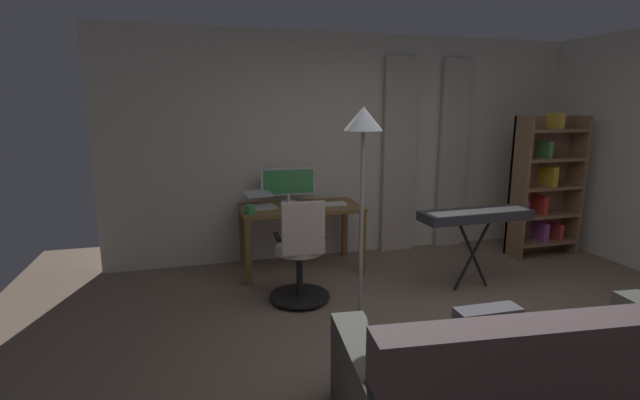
# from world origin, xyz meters

# --- Properties ---
(ground_plane) EXTENTS (7.45, 7.45, 0.00)m
(ground_plane) POSITION_xyz_m (0.00, 0.00, 0.00)
(ground_plane) COLOR #786352
(back_room_partition) EXTENTS (5.73, 0.10, 2.60)m
(back_room_partition) POSITION_xyz_m (0.00, -2.73, 1.30)
(back_room_partition) COLOR beige
(back_room_partition) RESTS_ON ground
(curtain_left_panel) EXTENTS (0.37, 0.06, 2.35)m
(curtain_left_panel) POSITION_xyz_m (-1.29, -2.62, 1.17)
(curtain_left_panel) COLOR beige
(curtain_left_panel) RESTS_ON ground
(curtain_right_panel) EXTENTS (0.42, 0.06, 2.35)m
(curtain_right_panel) POSITION_xyz_m (-0.56, -2.62, 1.17)
(curtain_right_panel) COLOR beige
(curtain_right_panel) RESTS_ON ground
(desk) EXTENTS (1.29, 0.68, 0.72)m
(desk) POSITION_xyz_m (0.76, -2.24, 0.62)
(desk) COLOR brown
(desk) RESTS_ON ground
(office_chair) EXTENTS (0.56, 0.56, 0.98)m
(office_chair) POSITION_xyz_m (0.96, -1.39, 0.45)
(office_chair) COLOR black
(office_chair) RESTS_ON ground
(computer_monitor) EXTENTS (0.61, 0.18, 0.39)m
(computer_monitor) POSITION_xyz_m (0.85, -2.46, 0.94)
(computer_monitor) COLOR silver
(computer_monitor) RESTS_ON desk
(computer_keyboard) EXTENTS (0.37, 0.13, 0.02)m
(computer_keyboard) POSITION_xyz_m (0.46, -2.19, 0.73)
(computer_keyboard) COLOR white
(computer_keyboard) RESTS_ON desk
(laptop) EXTENTS (0.35, 0.40, 0.16)m
(laptop) POSITION_xyz_m (1.19, -2.29, 0.78)
(laptop) COLOR #B7BCC1
(laptop) RESTS_ON desk
(computer_mouse) EXTENTS (0.06, 0.10, 0.04)m
(computer_mouse) POSITION_xyz_m (0.74, -2.05, 0.74)
(computer_mouse) COLOR #333338
(computer_mouse) RESTS_ON desk
(cell_phone_by_monitor) EXTENTS (0.13, 0.16, 0.01)m
(cell_phone_by_monitor) POSITION_xyz_m (0.88, -2.20, 0.73)
(cell_phone_by_monitor) COLOR black
(cell_phone_by_monitor) RESTS_ON desk
(mug_tea) EXTENTS (0.13, 0.09, 0.09)m
(mug_tea) POSITION_xyz_m (1.33, -2.01, 0.77)
(mug_tea) COLOR #3D9951
(mug_tea) RESTS_ON desk
(bookshelf) EXTENTS (0.83, 0.30, 1.70)m
(bookshelf) POSITION_xyz_m (-2.18, -2.02, 0.83)
(bookshelf) COLOR #896546
(bookshelf) RESTS_ON ground
(piano_keyboard) EXTENTS (1.11, 0.36, 0.81)m
(piano_keyboard) POSITION_xyz_m (-0.74, -1.27, 0.73)
(piano_keyboard) COLOR black
(piano_keyboard) RESTS_ON ground
(floor_lamp) EXTENTS (0.28, 0.28, 1.77)m
(floor_lamp) POSITION_xyz_m (0.65, -0.68, 1.43)
(floor_lamp) COLOR black
(floor_lamp) RESTS_ON ground
(couch) EXTENTS (2.21, 1.12, 0.82)m
(couch) POSITION_xyz_m (0.07, 0.56, 0.28)
(couch) COLOR #463F42
(couch) RESTS_ON ground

